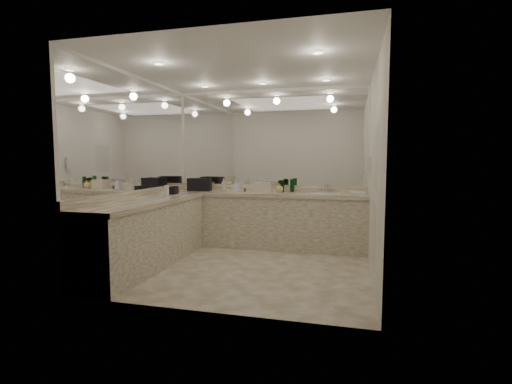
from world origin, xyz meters
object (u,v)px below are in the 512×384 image
(black_toiletry_bag, at_px, (200,184))
(soap_bottle_a, at_px, (224,185))
(hand_towel, at_px, (358,193))
(sink, at_px, (326,194))
(cream_cosmetic_case, at_px, (262,187))
(soap_bottle_b, at_px, (236,186))
(soap_bottle_c, at_px, (280,188))
(wall_phone, at_px, (368,165))

(black_toiletry_bag, bearing_deg, soap_bottle_a, 2.25)
(black_toiletry_bag, relative_size, soap_bottle_a, 1.78)
(black_toiletry_bag, height_order, hand_towel, black_toiletry_bag)
(soap_bottle_a, bearing_deg, sink, -0.19)
(hand_towel, relative_size, soap_bottle_a, 1.04)
(cream_cosmetic_case, relative_size, hand_towel, 1.29)
(cream_cosmetic_case, height_order, soap_bottle_b, soap_bottle_b)
(soap_bottle_a, height_order, soap_bottle_c, soap_bottle_a)
(cream_cosmetic_case, bearing_deg, soap_bottle_a, 163.98)
(cream_cosmetic_case, relative_size, soap_bottle_a, 1.35)
(cream_cosmetic_case, distance_m, soap_bottle_a, 0.66)
(cream_cosmetic_case, height_order, soap_bottle_c, cream_cosmetic_case)
(black_toiletry_bag, xyz_separation_m, hand_towel, (2.60, -0.04, -0.09))
(soap_bottle_a, xyz_separation_m, soap_bottle_b, (0.25, -0.09, -0.01))
(hand_towel, xyz_separation_m, soap_bottle_a, (-2.17, 0.06, 0.09))
(soap_bottle_b, bearing_deg, soap_bottle_a, 159.82)
(black_toiletry_bag, bearing_deg, hand_towel, -0.85)
(soap_bottle_a, relative_size, soap_bottle_c, 1.36)
(black_toiletry_bag, distance_m, soap_bottle_b, 0.68)
(sink, distance_m, hand_towel, 0.49)
(hand_towel, bearing_deg, soap_bottle_a, 178.54)
(cream_cosmetic_case, relative_size, soap_bottle_b, 1.48)
(cream_cosmetic_case, xyz_separation_m, soap_bottle_c, (0.29, -0.01, -0.00))
(wall_phone, height_order, soap_bottle_b, wall_phone)
(hand_towel, xyz_separation_m, soap_bottle_c, (-1.22, 0.04, 0.06))
(sink, relative_size, soap_bottle_c, 2.80)
(soap_bottle_b, distance_m, soap_bottle_c, 0.71)
(soap_bottle_a, bearing_deg, black_toiletry_bag, -177.75)
(wall_phone, relative_size, cream_cosmetic_case, 0.83)
(cream_cosmetic_case, bearing_deg, black_toiletry_bag, 165.19)
(black_toiletry_bag, bearing_deg, cream_cosmetic_case, 0.36)
(wall_phone, bearing_deg, black_toiletry_bag, 169.79)
(soap_bottle_a, height_order, soap_bottle_b, soap_bottle_a)
(sink, height_order, soap_bottle_c, soap_bottle_c)
(black_toiletry_bag, distance_m, hand_towel, 2.60)
(sink, bearing_deg, soap_bottle_a, 179.81)
(hand_towel, relative_size, soap_bottle_c, 1.42)
(sink, bearing_deg, soap_bottle_c, -178.93)
(hand_towel, distance_m, soap_bottle_a, 2.17)
(sink, xyz_separation_m, cream_cosmetic_case, (-1.02, -0.00, 0.09))
(sink, relative_size, soap_bottle_a, 2.05)
(sink, height_order, hand_towel, hand_towel)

